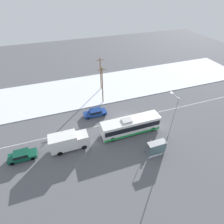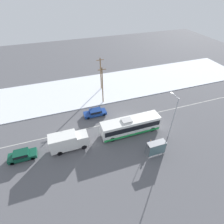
{
  "view_description": "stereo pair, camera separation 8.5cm",
  "coord_description": "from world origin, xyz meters",
  "px_view_note": "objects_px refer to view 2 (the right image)",
  "views": [
    {
      "loc": [
        -11.81,
        -24.9,
        23.7
      ],
      "look_at": [
        -2.68,
        1.65,
        1.4
      ],
      "focal_mm": 28.0,
      "sensor_mm": 36.0,
      "label": 1
    },
    {
      "loc": [
        -11.73,
        -24.92,
        23.7
      ],
      "look_at": [
        -2.68,
        1.65,
        1.4
      ],
      "focal_mm": 28.0,
      "sensor_mm": 36.0,
      "label": 2
    }
  ],
  "objects_px": {
    "bus_shelter": "(157,147)",
    "utility_pole_snowlot": "(101,74)",
    "box_truck": "(68,141)",
    "streetlamp": "(173,113)",
    "sedan_car": "(95,112)",
    "parked_car_near_truck": "(22,155)",
    "utility_pole_roadside": "(102,85)",
    "pedestrian_at_stop": "(150,143)",
    "city_bus": "(130,126)"
  },
  "relations": [
    {
      "from": "utility_pole_roadside",
      "to": "pedestrian_at_stop",
      "type": "bearing_deg",
      "value": -76.68
    },
    {
      "from": "sedan_car",
      "to": "utility_pole_roadside",
      "type": "xyz_separation_m",
      "value": [
        2.96,
        4.18,
        3.73
      ]
    },
    {
      "from": "pedestrian_at_stop",
      "to": "utility_pole_snowlot",
      "type": "xyz_separation_m",
      "value": [
        -2.43,
        21.7,
        3.2
      ]
    },
    {
      "from": "city_bus",
      "to": "parked_car_near_truck",
      "type": "bearing_deg",
      "value": 179.88
    },
    {
      "from": "sedan_car",
      "to": "parked_car_near_truck",
      "type": "distance_m",
      "value": 15.56
    },
    {
      "from": "city_bus",
      "to": "bus_shelter",
      "type": "distance_m",
      "value": 6.44
    },
    {
      "from": "parked_car_near_truck",
      "to": "pedestrian_at_stop",
      "type": "bearing_deg",
      "value": -12.56
    },
    {
      "from": "utility_pole_roadside",
      "to": "utility_pole_snowlot",
      "type": "distance_m",
      "value": 6.13
    },
    {
      "from": "city_bus",
      "to": "parked_car_near_truck",
      "type": "distance_m",
      "value": 18.92
    },
    {
      "from": "pedestrian_at_stop",
      "to": "parked_car_near_truck",
      "type": "bearing_deg",
      "value": 167.44
    },
    {
      "from": "box_truck",
      "to": "parked_car_near_truck",
      "type": "relative_size",
      "value": 1.47
    },
    {
      "from": "box_truck",
      "to": "streetlamp",
      "type": "distance_m",
      "value": 18.3
    },
    {
      "from": "city_bus",
      "to": "box_truck",
      "type": "xyz_separation_m",
      "value": [
        -11.46,
        -0.2,
        0.14
      ]
    },
    {
      "from": "pedestrian_at_stop",
      "to": "utility_pole_snowlot",
      "type": "distance_m",
      "value": 22.07
    },
    {
      "from": "bus_shelter",
      "to": "pedestrian_at_stop",
      "type": "bearing_deg",
      "value": 102.2
    },
    {
      "from": "sedan_car",
      "to": "utility_pole_snowlot",
      "type": "height_order",
      "value": "utility_pole_snowlot"
    },
    {
      "from": "parked_car_near_truck",
      "to": "streetlamp",
      "type": "distance_m",
      "value": 25.75
    },
    {
      "from": "bus_shelter",
      "to": "utility_pole_snowlot",
      "type": "relative_size",
      "value": 0.37
    },
    {
      "from": "streetlamp",
      "to": "pedestrian_at_stop",
      "type": "bearing_deg",
      "value": -160.58
    },
    {
      "from": "city_bus",
      "to": "box_truck",
      "type": "relative_size",
      "value": 1.74
    },
    {
      "from": "bus_shelter",
      "to": "city_bus",
      "type": "bearing_deg",
      "value": 108.47
    },
    {
      "from": "sedan_car",
      "to": "parked_car_near_truck",
      "type": "relative_size",
      "value": 1.09
    },
    {
      "from": "parked_car_near_truck",
      "to": "utility_pole_snowlot",
      "type": "relative_size",
      "value": 0.52
    },
    {
      "from": "box_truck",
      "to": "pedestrian_at_stop",
      "type": "distance_m",
      "value": 13.88
    },
    {
      "from": "pedestrian_at_stop",
      "to": "utility_pole_snowlot",
      "type": "bearing_deg",
      "value": 96.39
    },
    {
      "from": "streetlamp",
      "to": "bus_shelter",
      "type": "bearing_deg",
      "value": -143.29
    },
    {
      "from": "city_bus",
      "to": "bus_shelter",
      "type": "bearing_deg",
      "value": -71.53
    },
    {
      "from": "city_bus",
      "to": "pedestrian_at_stop",
      "type": "bearing_deg",
      "value": -69.48
    },
    {
      "from": "sedan_car",
      "to": "bus_shelter",
      "type": "relative_size",
      "value": 1.53
    },
    {
      "from": "sedan_car",
      "to": "box_truck",
      "type": "bearing_deg",
      "value": 47.9
    },
    {
      "from": "parked_car_near_truck",
      "to": "bus_shelter",
      "type": "xyz_separation_m",
      "value": [
        20.94,
        -6.15,
        0.85
      ]
    },
    {
      "from": "utility_pole_roadside",
      "to": "parked_car_near_truck",
      "type": "bearing_deg",
      "value": -146.63
    },
    {
      "from": "city_bus",
      "to": "utility_pole_roadside",
      "type": "bearing_deg",
      "value": 100.24
    },
    {
      "from": "streetlamp",
      "to": "utility_pole_roadside",
      "type": "height_order",
      "value": "utility_pole_roadside"
    },
    {
      "from": "sedan_car",
      "to": "utility_pole_snowlot",
      "type": "distance_m",
      "value": 11.57
    },
    {
      "from": "parked_car_near_truck",
      "to": "streetlamp",
      "type": "height_order",
      "value": "streetlamp"
    },
    {
      "from": "utility_pole_roadside",
      "to": "utility_pole_snowlot",
      "type": "relative_size",
      "value": 1.05
    },
    {
      "from": "box_truck",
      "to": "utility_pole_roadside",
      "type": "height_order",
      "value": "utility_pole_roadside"
    },
    {
      "from": "bus_shelter",
      "to": "utility_pole_roadside",
      "type": "xyz_separation_m",
      "value": [
        -4.06,
        17.27,
        2.85
      ]
    },
    {
      "from": "box_truck",
      "to": "utility_pole_snowlot",
      "type": "bearing_deg",
      "value": 58.25
    },
    {
      "from": "city_bus",
      "to": "streetlamp",
      "type": "distance_m",
      "value": 7.83
    },
    {
      "from": "streetlamp",
      "to": "utility_pole_snowlot",
      "type": "distance_m",
      "value": 21.29
    },
    {
      "from": "box_truck",
      "to": "pedestrian_at_stop",
      "type": "xyz_separation_m",
      "value": [
        13.16,
        -4.35,
        -0.62
      ]
    },
    {
      "from": "sedan_car",
      "to": "streetlamp",
      "type": "height_order",
      "value": "streetlamp"
    },
    {
      "from": "sedan_car",
      "to": "parked_car_near_truck",
      "type": "height_order",
      "value": "parked_car_near_truck"
    },
    {
      "from": "parked_car_near_truck",
      "to": "streetlamp",
      "type": "relative_size",
      "value": 0.51
    },
    {
      "from": "parked_car_near_truck",
      "to": "bus_shelter",
      "type": "bearing_deg",
      "value": -16.36
    },
    {
      "from": "city_bus",
      "to": "sedan_car",
      "type": "height_order",
      "value": "city_bus"
    },
    {
      "from": "utility_pole_snowlot",
      "to": "bus_shelter",
      "type": "bearing_deg",
      "value": -83.22
    },
    {
      "from": "box_truck",
      "to": "sedan_car",
      "type": "bearing_deg",
      "value": 47.9
    }
  ]
}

